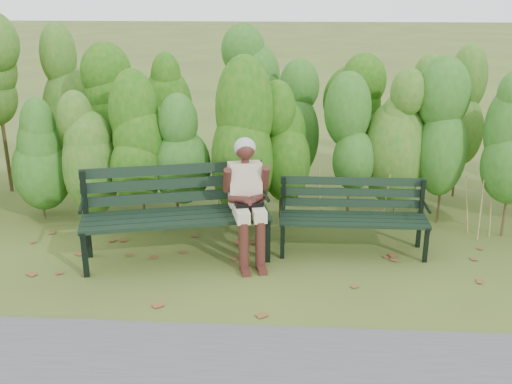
{
  "coord_description": "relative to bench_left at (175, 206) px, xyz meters",
  "views": [
    {
      "loc": [
        0.35,
        -5.31,
        2.75
      ],
      "look_at": [
        0.0,
        0.35,
        0.75
      ],
      "focal_mm": 42.0,
      "sensor_mm": 36.0,
      "label": 1
    }
  ],
  "objects": [
    {
      "name": "ground",
      "position": [
        0.84,
        -0.41,
        -0.56
      ],
      "size": [
        80.0,
        80.0,
        0.0
      ],
      "primitive_type": "plane",
      "color": "#404B21"
    },
    {
      "name": "bench_left",
      "position": [
        0.0,
        0.0,
        0.0
      ],
      "size": [
        2.0,
        1.06,
        0.95
      ],
      "color": "black",
      "rests_on": "ground"
    },
    {
      "name": "bench_right",
      "position": [
        1.85,
        0.26,
        -0.11
      ],
      "size": [
        1.55,
        0.51,
        0.77
      ],
      "color": "black",
      "rests_on": "ground"
    },
    {
      "name": "hedge_band",
      "position": [
        0.84,
        1.46,
        0.7
      ],
      "size": [
        11.04,
        1.67,
        2.42
      ],
      "color": "#47381E",
      "rests_on": "ground"
    },
    {
      "name": "leaf_litter",
      "position": [
        1.03,
        -0.34,
        -0.56
      ],
      "size": [
        5.78,
        2.06,
        0.01
      ],
      "color": "brown",
      "rests_on": "ground"
    },
    {
      "name": "seated_woman",
      "position": [
        0.75,
        -0.01,
        0.17
      ],
      "size": [
        0.51,
        0.74,
        1.27
      ],
      "color": "#C7B78F",
      "rests_on": "ground"
    }
  ]
}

